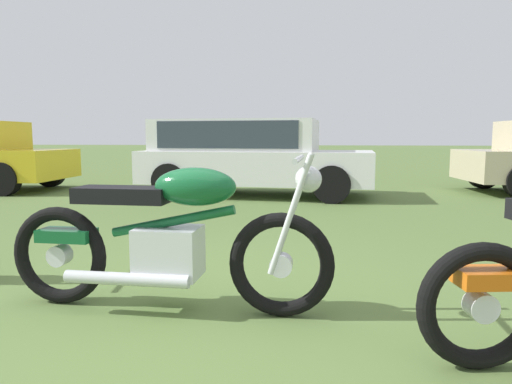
# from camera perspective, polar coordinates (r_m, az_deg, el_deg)

# --- Properties ---
(ground_plane) EXTENTS (120.00, 120.00, 0.00)m
(ground_plane) POSITION_cam_1_polar(r_m,az_deg,el_deg) (3.09, -11.04, -14.44)
(ground_plane) COLOR #567038
(motorcycle_green) EXTENTS (2.14, 0.64, 1.02)m
(motorcycle_green) POSITION_cam_1_polar(r_m,az_deg,el_deg) (3.01, -10.61, -5.49)
(motorcycle_green) COLOR black
(motorcycle_green) RESTS_ON ground
(car_white) EXTENTS (4.43, 2.13, 1.43)m
(car_white) POSITION_cam_1_polar(r_m,az_deg,el_deg) (8.86, -1.12, 4.98)
(car_white) COLOR silver
(car_white) RESTS_ON ground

